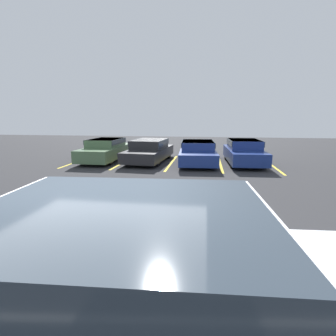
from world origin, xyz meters
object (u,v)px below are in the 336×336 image
at_px(parked_sedan_a, 106,149).
at_px(parked_sedan_b, 149,150).
at_px(pickup_truck, 166,313).
at_px(parked_sedan_d, 244,151).
at_px(wheel_stop_curb, 121,153).
at_px(parked_sedan_c, 198,151).

relative_size(parked_sedan_a, parked_sedan_b, 0.98).
relative_size(pickup_truck, parked_sedan_a, 1.40).
bearing_deg(parked_sedan_b, parked_sedan_d, 94.44).
relative_size(parked_sedan_a, wheel_stop_curb, 2.27).
distance_m(parked_sedan_c, parked_sedan_d, 2.42).
relative_size(pickup_truck, parked_sedan_b, 1.37).
bearing_deg(parked_sedan_d, wheel_stop_curb, -111.73).
relative_size(pickup_truck, parked_sedan_c, 1.32).
bearing_deg(wheel_stop_curb, pickup_truck, -70.20).
distance_m(pickup_truck, parked_sedan_c, 12.19).
distance_m(pickup_truck, wheel_stop_curb, 15.94).
relative_size(parked_sedan_b, wheel_stop_curb, 2.31).
distance_m(parked_sedan_b, wheel_stop_curb, 3.77).
distance_m(parked_sedan_d, wheel_stop_curb, 8.13).
height_order(parked_sedan_c, parked_sedan_d, parked_sedan_d).
height_order(parked_sedan_b, wheel_stop_curb, parked_sedan_b).
height_order(parked_sedan_a, parked_sedan_c, parked_sedan_a).
distance_m(parked_sedan_a, wheel_stop_curb, 2.81).
xyz_separation_m(parked_sedan_b, wheel_stop_curb, (-2.57, 2.71, -0.58)).
distance_m(pickup_truck, parked_sedan_d, 12.49).
distance_m(parked_sedan_a, parked_sedan_c, 5.16).
height_order(parked_sedan_b, parked_sedan_c, parked_sedan_b).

